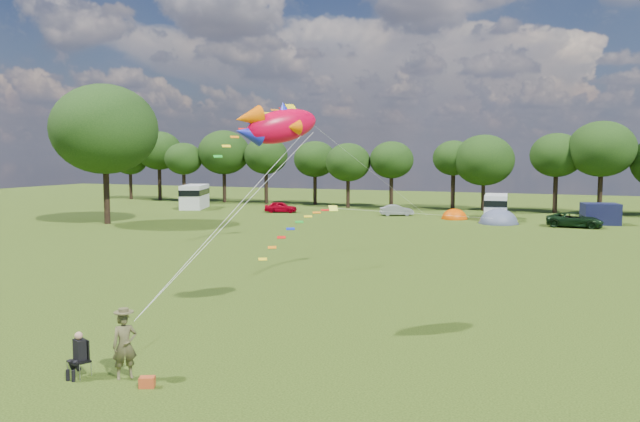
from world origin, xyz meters
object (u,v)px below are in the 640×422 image
at_px(car_a, 281,207).
at_px(camp_chair, 80,350).
at_px(campervan_a, 195,196).
at_px(fish_kite, 276,126).
at_px(kite_flyer, 125,346).
at_px(tent_greyblue, 498,223).
at_px(tent_orange, 454,219).
at_px(campervan_c, 496,206).
at_px(car_b, 397,210).
at_px(car_d, 575,220).
at_px(big_tree, 105,129).

xyz_separation_m(car_a, camp_chair, (16.92, -49.82, 0.21)).
distance_m(campervan_a, camp_chair, 58.41).
relative_size(car_a, fish_kite, 1.11).
bearing_deg(kite_flyer, tent_greyblue, 35.23).
height_order(car_a, kite_flyer, kite_flyer).
xyz_separation_m(tent_orange, camp_chair, (-2.71, -50.20, 0.82)).
bearing_deg(campervan_a, campervan_c, -109.80).
height_order(tent_greyblue, camp_chair, tent_greyblue).
xyz_separation_m(campervan_a, camp_chair, (29.03, -50.69, -0.72)).
relative_size(car_b, campervan_c, 0.62).
bearing_deg(tent_greyblue, kite_flyer, -97.33).
bearing_deg(campervan_c, tent_orange, 97.39).
xyz_separation_m(car_b, kite_flyer, (5.04, -50.87, 0.41)).
distance_m(campervan_a, tent_orange, 31.78).
bearing_deg(car_b, campervan_c, -115.66).
bearing_deg(car_d, tent_orange, 76.14).
height_order(car_b, tent_greyblue, tent_greyblue).
xyz_separation_m(car_a, campervan_c, (23.67, 1.26, 0.75)).
height_order(campervan_c, kite_flyer, campervan_c).
bearing_deg(big_tree, camp_chair, -50.43).
bearing_deg(tent_orange, tent_greyblue, -30.24).
bearing_deg(camp_chair, tent_greyblue, 105.45).
xyz_separation_m(big_tree, kite_flyer, (28.82, -32.86, -8.01)).
distance_m(tent_greyblue, kite_flyer, 47.47).
bearing_deg(tent_orange, big_tree, -150.69).
xyz_separation_m(car_a, tent_orange, (19.63, 0.38, -0.61)).
height_order(car_a, tent_greyblue, tent_greyblue).
xyz_separation_m(campervan_c, tent_greyblue, (0.65, -3.61, -1.36)).
distance_m(car_b, campervan_a, 25.35).
xyz_separation_m(car_a, tent_greyblue, (24.32, -2.36, -0.61)).
height_order(tent_orange, fish_kite, fish_kite).
relative_size(big_tree, tent_greyblue, 3.20).
height_order(car_d, campervan_c, campervan_c).
distance_m(big_tree, car_a, 21.36).
distance_m(big_tree, fish_kite, 40.19).
relative_size(big_tree, campervan_a, 2.07).
xyz_separation_m(campervan_a, tent_greyblue, (36.43, -3.22, -1.53)).
bearing_deg(tent_orange, campervan_a, 179.11).
relative_size(car_a, campervan_a, 0.59).
bearing_deg(tent_greyblue, car_b, 161.10).
height_order(car_b, camp_chair, camp_chair).
bearing_deg(campervan_c, camp_chair, 167.58).
height_order(big_tree, camp_chair, big_tree).
xyz_separation_m(camp_chair, fish_kite, (3.12, 7.21, 6.96)).
distance_m(camp_chair, fish_kite, 10.50).
height_order(car_a, camp_chair, camp_chair).
bearing_deg(campervan_a, tent_orange, -111.31).
bearing_deg(kite_flyer, camp_chair, 148.86).
distance_m(car_d, campervan_c, 8.57).
xyz_separation_m(big_tree, campervan_a, (-1.55, 17.43, -7.46)).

